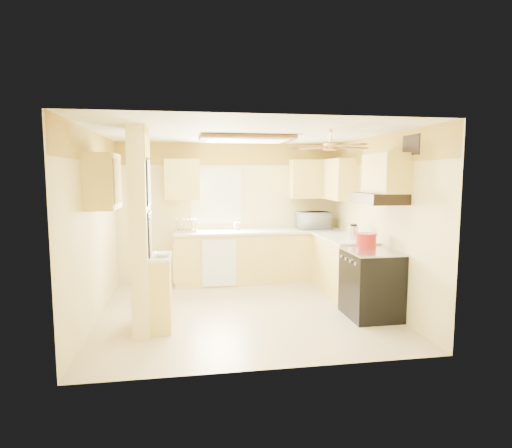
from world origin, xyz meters
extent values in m
plane|color=tan|center=(0.00, 0.00, 0.00)|extent=(4.00, 4.00, 0.00)
plane|color=white|center=(0.00, 0.00, 2.50)|extent=(4.00, 4.00, 0.00)
plane|color=#ECDA90|center=(0.00, 1.90, 1.25)|extent=(4.00, 0.00, 4.00)
plane|color=#ECDA90|center=(0.00, -1.90, 1.25)|extent=(4.00, 0.00, 4.00)
plane|color=#ECDA90|center=(-2.00, 0.00, 1.25)|extent=(0.00, 3.80, 3.80)
plane|color=#ECDA90|center=(2.00, 0.00, 1.25)|extent=(0.00, 3.80, 3.80)
cube|color=#FAD749|center=(0.00, 1.88, 2.30)|extent=(4.00, 0.02, 0.40)
cube|color=#ECDA90|center=(-1.35, -0.55, 1.25)|extent=(0.20, 0.70, 2.50)
cube|color=#ECCE60|center=(-1.13, -0.55, 0.45)|extent=(0.25, 0.55, 0.90)
cube|color=white|center=(-1.13, -0.55, 0.92)|extent=(0.28, 0.58, 0.04)
cube|color=#ECCE60|center=(0.50, 1.60, 0.45)|extent=(3.00, 0.60, 0.90)
cube|color=#ECCE60|center=(1.70, 0.60, 0.45)|extent=(0.60, 1.40, 0.90)
cube|color=white|center=(0.50, 1.59, 0.92)|extent=(3.04, 0.64, 0.04)
cube|color=white|center=(1.69, 0.60, 0.92)|extent=(0.64, 1.44, 0.04)
cube|color=white|center=(-0.25, 1.29, 0.43)|extent=(0.58, 0.02, 0.80)
cube|color=white|center=(-0.25, 1.89, 1.55)|extent=(0.92, 0.02, 1.02)
cube|color=white|center=(-0.25, 1.89, 1.55)|extent=(0.80, 0.02, 0.90)
cube|color=#ECCE60|center=(-0.85, 1.72, 1.85)|extent=(0.60, 0.35, 0.70)
cube|color=#ECCE60|center=(1.55, 1.72, 1.85)|extent=(0.90, 0.35, 0.70)
cube|color=#ECCE60|center=(1.82, 1.25, 1.85)|extent=(0.35, 1.00, 0.70)
cube|color=#ECCE60|center=(-1.82, -0.25, 1.85)|extent=(0.35, 0.75, 0.70)
cube|color=#ECCE60|center=(1.82, -0.55, 1.95)|extent=(0.35, 0.76, 0.52)
cube|color=black|center=(1.67, -0.55, 0.45)|extent=(0.65, 0.76, 0.90)
cube|color=silver|center=(1.67, -0.55, 0.91)|extent=(0.66, 0.77, 0.02)
cylinder|color=silver|center=(1.34, -0.80, 0.80)|extent=(0.03, 0.05, 0.05)
cylinder|color=silver|center=(1.34, -0.63, 0.80)|extent=(0.03, 0.05, 0.05)
cylinder|color=silver|center=(1.34, -0.47, 0.80)|extent=(0.03, 0.05, 0.05)
cylinder|color=silver|center=(1.34, -0.30, 0.80)|extent=(0.03, 0.05, 0.05)
cube|color=black|center=(1.74, -0.55, 1.62)|extent=(0.50, 0.76, 0.14)
cube|color=black|center=(-1.24, -0.55, 1.85)|extent=(0.02, 0.42, 0.57)
cube|color=white|center=(-1.23, -0.55, 1.85)|extent=(0.01, 0.37, 0.52)
cube|color=black|center=(-1.24, -0.55, 1.20)|extent=(0.02, 0.42, 0.57)
cube|color=yellow|center=(-1.23, -0.55, 1.20)|extent=(0.01, 0.37, 0.52)
cube|color=brown|center=(0.10, 0.50, 2.46)|extent=(1.35, 0.95, 0.06)
cube|color=white|center=(0.10, 0.50, 2.44)|extent=(1.15, 0.75, 0.02)
cylinder|color=gold|center=(1.00, -0.70, 2.42)|extent=(0.04, 0.04, 0.16)
cylinder|color=gold|center=(1.00, -0.70, 2.28)|extent=(0.18, 0.18, 0.08)
cube|color=brown|center=(1.30, -0.59, 2.28)|extent=(0.55, 0.28, 0.01)
cube|color=brown|center=(0.89, -0.40, 2.28)|extent=(0.28, 0.55, 0.01)
cube|color=brown|center=(0.70, -0.81, 2.28)|extent=(0.55, 0.28, 0.01)
cube|color=brown|center=(1.11, -1.00, 2.28)|extent=(0.28, 0.55, 0.01)
cube|color=black|center=(1.98, -0.90, 2.30)|extent=(0.02, 0.40, 0.25)
imported|color=white|center=(1.52, 1.63, 1.10)|extent=(0.57, 0.40, 0.31)
imported|color=white|center=(-1.08, -0.63, 0.97)|extent=(0.24, 0.24, 0.05)
cylinder|color=#A71C19|center=(1.70, -0.27, 1.00)|extent=(0.28, 0.28, 0.18)
cylinder|color=#A71C19|center=(1.70, -0.27, 1.10)|extent=(0.30, 0.30, 0.02)
cylinder|color=silver|center=(1.75, 0.31, 1.04)|extent=(0.16, 0.16, 0.21)
cylinder|color=black|center=(1.75, 0.31, 1.16)|extent=(0.10, 0.10, 0.03)
cube|color=tan|center=(-0.80, 1.61, 0.96)|extent=(0.39, 0.29, 0.04)
cube|color=tan|center=(-0.96, 1.61, 1.05)|extent=(0.02, 0.26, 0.22)
cube|color=tan|center=(-0.89, 1.61, 1.05)|extent=(0.02, 0.26, 0.22)
cube|color=tan|center=(-0.83, 1.61, 1.05)|extent=(0.02, 0.26, 0.22)
cube|color=tan|center=(-0.77, 1.61, 1.05)|extent=(0.02, 0.26, 0.22)
cube|color=tan|center=(-0.70, 1.61, 1.05)|extent=(0.02, 0.26, 0.22)
cube|color=tan|center=(-0.64, 1.61, 1.05)|extent=(0.02, 0.26, 0.22)
cylinder|color=white|center=(-0.89, 1.61, 1.05)|extent=(0.01, 0.22, 0.22)
cylinder|color=white|center=(-0.77, 1.61, 1.05)|extent=(0.01, 0.22, 0.22)
cylinder|color=white|center=(0.10, 1.70, 1.01)|extent=(0.11, 0.11, 0.14)
cylinder|color=tan|center=(0.12, 1.70, 1.05)|extent=(0.01, 0.01, 0.22)
cylinder|color=tan|center=(0.10, 1.72, 1.05)|extent=(0.01, 0.01, 0.22)
cylinder|color=tan|center=(0.08, 1.70, 1.05)|extent=(0.01, 0.01, 0.22)
cylinder|color=tan|center=(0.10, 1.68, 1.05)|extent=(0.01, 0.01, 0.22)
camera|label=1|loc=(-0.81, -5.89, 1.94)|focal=30.00mm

